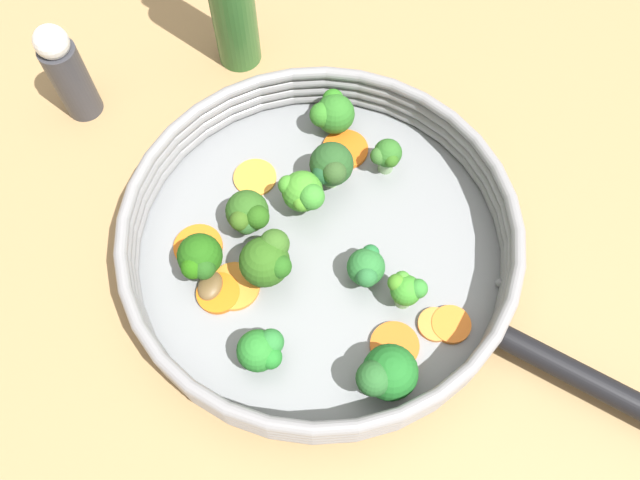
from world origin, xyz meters
TOP-DOWN VIEW (x-y plane):
  - ground_plane at (0.00, 0.00)m, footprint 4.00×4.00m
  - skillet at (0.00, 0.00)m, footprint 0.36×0.36m
  - skillet_rim_wall at (0.00, 0.00)m, footprint 0.37×0.37m
  - skillet_handle at (-0.26, 0.08)m, footprint 0.19×0.08m
  - skillet_rivet_left at (-0.14, 0.10)m, footprint 0.01×0.01m
  - skillet_rivet_right at (-0.17, -0.00)m, footprint 0.01×0.01m
  - carrot_slice_0 at (-0.12, 0.05)m, footprint 0.05×0.05m
  - carrot_slice_1 at (0.11, 0.03)m, footprint 0.06×0.06m
  - carrot_slice_2 at (-0.00, -0.11)m, footprint 0.06×0.06m
  - carrot_slice_3 at (0.08, 0.07)m, footprint 0.05×0.05m
  - carrot_slice_4 at (0.08, -0.06)m, footprint 0.06×0.06m
  - carrot_slice_5 at (-0.09, 0.08)m, footprint 0.06×0.06m
  - carrot_slice_6 at (-0.13, 0.05)m, footprint 0.05×0.05m
  - carrot_slice_7 at (0.07, 0.06)m, footprint 0.07×0.07m
  - broccoli_floret_0 at (0.03, -0.04)m, footprint 0.05×0.04m
  - broccoli_floret_1 at (-0.09, 0.04)m, footprint 0.04×0.03m
  - broccoli_floret_2 at (0.02, 0.12)m, footprint 0.04×0.04m
  - broccoli_floret_3 at (0.01, -0.07)m, footprint 0.04×0.05m
  - broccoli_floret_4 at (0.10, 0.05)m, footprint 0.04×0.05m
  - broccoli_floret_5 at (0.02, -0.14)m, footprint 0.05×0.05m
  - broccoli_floret_6 at (-0.08, 0.12)m, footprint 0.05×0.05m
  - broccoli_floret_7 at (-0.05, 0.02)m, footprint 0.04×0.04m
  - broccoli_floret_8 at (0.07, -0.00)m, footprint 0.04×0.04m
  - broccoli_floret_9 at (0.04, 0.04)m, footprint 0.05×0.05m
  - broccoli_floret_10 at (-0.04, -0.10)m, footprint 0.03×0.03m
  - mushroom_piece_0 at (0.09, 0.06)m, footprint 0.02×0.03m
  - salt_shaker at (0.29, -0.11)m, footprint 0.04×0.04m

SIDE VIEW (x-z plane):
  - ground_plane at x=0.00m, z-range 0.00..0.00m
  - skillet at x=0.00m, z-range 0.00..0.01m
  - carrot_slice_4 at x=0.08m, z-range 0.01..0.02m
  - carrot_slice_1 at x=0.11m, z-range 0.01..0.02m
  - carrot_slice_2 at x=0.00m, z-range 0.01..0.02m
  - carrot_slice_7 at x=0.07m, z-range 0.01..0.02m
  - carrot_slice_0 at x=-0.12m, z-range 0.01..0.02m
  - carrot_slice_5 at x=-0.09m, z-range 0.01..0.02m
  - carrot_slice_6 at x=-0.13m, z-range 0.01..0.02m
  - carrot_slice_3 at x=0.08m, z-range 0.01..0.02m
  - skillet_rivet_left at x=-0.14m, z-range 0.01..0.02m
  - skillet_rivet_right at x=-0.17m, z-range 0.01..0.02m
  - mushroom_piece_0 at x=0.09m, z-range 0.01..0.03m
  - skillet_handle at x=-0.26m, z-range 0.01..0.04m
  - broccoli_floret_7 at x=-0.05m, z-range 0.02..0.06m
  - skillet_rim_wall at x=0.00m, z-range 0.01..0.06m
  - broccoli_floret_5 at x=0.02m, z-range 0.02..0.06m
  - broccoli_floret_10 at x=-0.04m, z-range 0.02..0.06m
  - broccoli_floret_2 at x=0.02m, z-range 0.02..0.06m
  - broccoli_floret_1 at x=-0.09m, z-range 0.02..0.06m
  - broccoli_floret_8 at x=0.07m, z-range 0.02..0.07m
  - broccoli_floret_4 at x=0.10m, z-range 0.02..0.07m
  - broccoli_floret_6 at x=-0.08m, z-range 0.02..0.07m
  - broccoli_floret_0 at x=0.03m, z-range 0.02..0.07m
  - broccoli_floret_3 at x=0.01m, z-range 0.02..0.07m
  - broccoli_floret_9 at x=0.04m, z-range 0.02..0.08m
  - salt_shaker at x=0.29m, z-range 0.00..0.12m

